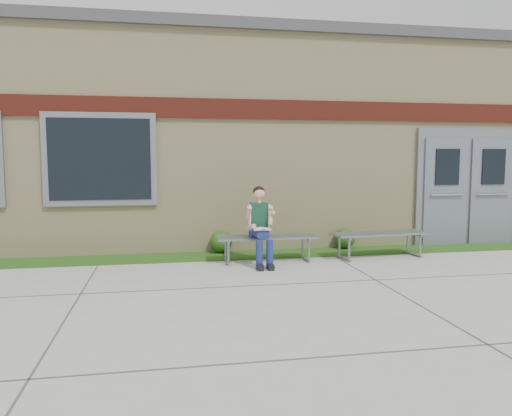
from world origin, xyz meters
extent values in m
plane|color=#9E9E99|center=(0.00, 0.00, 0.00)|extent=(80.00, 80.00, 0.00)
cube|color=#224713|center=(0.00, 2.60, 0.01)|extent=(16.00, 0.80, 0.02)
cube|color=beige|center=(0.00, 6.00, 2.00)|extent=(16.00, 6.00, 4.00)
cube|color=#3F3F42|center=(0.00, 6.00, 4.10)|extent=(16.20, 6.20, 0.20)
cube|color=maroon|center=(0.00, 2.97, 2.60)|extent=(16.00, 0.06, 0.35)
cube|color=slate|center=(-3.00, 2.96, 1.70)|extent=(1.90, 0.08, 1.60)
cube|color=black|center=(-3.00, 2.92, 1.70)|extent=(1.70, 0.04, 1.40)
cube|color=slate|center=(4.00, 2.96, 1.15)|extent=(2.20, 0.08, 2.30)
cube|color=slate|center=(3.50, 2.91, 1.05)|extent=(0.92, 0.06, 2.10)
cube|color=slate|center=(4.50, 2.91, 1.05)|extent=(0.92, 0.06, 2.10)
cube|color=slate|center=(-0.26, 2.00, 0.42)|extent=(1.67, 0.46, 0.03)
cube|color=slate|center=(-0.93, 2.00, 0.19)|extent=(0.04, 0.46, 0.38)
cube|color=slate|center=(0.40, 2.00, 0.19)|extent=(0.04, 0.46, 0.38)
cube|color=slate|center=(1.74, 2.00, 0.42)|extent=(1.72, 0.62, 0.03)
cube|color=slate|center=(1.06, 2.00, 0.19)|extent=(0.08, 0.47, 0.38)
cube|color=slate|center=(2.41, 2.00, 0.19)|extent=(0.08, 0.47, 0.38)
cube|color=navy|center=(-0.41, 1.95, 0.51)|extent=(0.31, 0.23, 0.15)
cube|color=#103D2A|center=(-0.41, 1.94, 0.79)|extent=(0.30, 0.19, 0.42)
sphere|color=tan|center=(-0.41, 1.93, 1.15)|extent=(0.20, 0.20, 0.19)
sphere|color=black|center=(-0.41, 1.94, 1.17)|extent=(0.21, 0.21, 0.20)
cylinder|color=navy|center=(-0.50, 1.72, 0.52)|extent=(0.15, 0.38, 0.14)
cylinder|color=navy|center=(-0.34, 1.72, 0.52)|extent=(0.15, 0.38, 0.14)
cylinder|color=navy|center=(-0.49, 1.50, 0.23)|extent=(0.11, 0.11, 0.45)
cylinder|color=navy|center=(-0.33, 1.50, 0.23)|extent=(0.11, 0.11, 0.45)
cube|color=black|center=(-0.49, 1.44, 0.05)|extent=(0.10, 0.24, 0.09)
cube|color=black|center=(-0.33, 1.43, 0.05)|extent=(0.10, 0.24, 0.09)
cylinder|color=tan|center=(-0.59, 1.89, 0.84)|extent=(0.09, 0.20, 0.24)
cylinder|color=tan|center=(-0.24, 1.88, 0.84)|extent=(0.09, 0.20, 0.24)
cube|color=white|center=(-0.42, 1.61, 0.62)|extent=(0.29, 0.21, 0.01)
cube|color=#E45563|center=(-0.42, 1.61, 0.60)|extent=(0.29, 0.22, 0.01)
sphere|color=#86D338|center=(-0.22, 1.75, 0.85)|extent=(0.08, 0.08, 0.08)
sphere|color=#224713|center=(-0.94, 2.85, 0.22)|extent=(0.39, 0.39, 0.39)
sphere|color=#224713|center=(1.42, 2.85, 0.21)|extent=(0.38, 0.38, 0.38)
camera|label=1|loc=(-1.93, -6.00, 1.73)|focal=35.00mm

